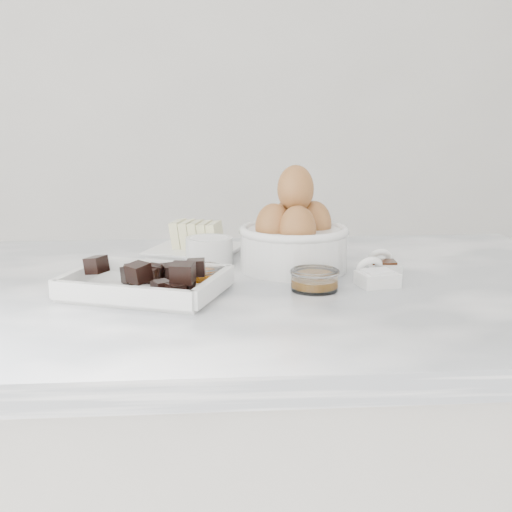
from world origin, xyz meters
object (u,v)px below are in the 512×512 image
Objects in this scene: sugar_ramekin at (209,250)px; zest_bowl at (200,275)px; butter_plate at (194,242)px; honey_bowl at (315,279)px; egg_bowl at (294,236)px; salt_spoon at (375,276)px; chocolate_dish at (145,278)px; vanilla_spoon at (382,266)px.

zest_bowl is (-0.02, -0.15, -0.01)m from sugar_ramekin.
butter_plate reaches higher than honey_bowl.
egg_bowl is 2.47× the size of honey_bowl.
egg_bowl is at bearing 96.04° from honey_bowl.
honey_bowl is (0.01, -0.14, -0.04)m from egg_bowl.
butter_plate is 2.48× the size of salt_spoon.
salt_spoon is at bearing -31.68° from sugar_ramekin.
honey_bowl is 0.93× the size of salt_spoon.
butter_plate reaches higher than zest_bowl.
chocolate_dish is 3.36× the size of salt_spoon.
salt_spoon is (0.10, 0.03, -0.00)m from honey_bowl.
honey_bowl is at bearing -55.92° from butter_plate.
egg_bowl is 0.17m from salt_spoon.
honey_bowl is (0.26, 0.00, -0.01)m from chocolate_dish.
vanilla_spoon is (0.40, 0.10, -0.01)m from chocolate_dish.
vanilla_spoon is at bearing -15.89° from egg_bowl.
butter_plate is at bearing 138.96° from salt_spoon.
zest_bowl is at bearing 24.82° from chocolate_dish.
honey_bowl is 0.17m from vanilla_spoon.
salt_spoon is (-0.03, -0.07, 0.00)m from vanilla_spoon.
butter_plate reaches higher than sugar_ramekin.
salt_spoon reaches higher than zest_bowl.
egg_bowl is at bearing 164.11° from vanilla_spoon.
vanilla_spoon is at bearing -17.34° from sugar_ramekin.
egg_bowl is at bearing 136.10° from salt_spoon.
vanilla_spoon is (0.33, -0.19, -0.01)m from butter_plate.
vanilla_spoon is (0.15, -0.04, -0.05)m from egg_bowl.
zest_bowl is 0.28m from salt_spoon.
egg_bowl is 2.31× the size of salt_spoon.
honey_bowl is 0.18m from zest_bowl.
butter_plate reaches higher than vanilla_spoon.
zest_bowl is 0.32m from vanilla_spoon.
zest_bowl is (0.01, -0.24, -0.01)m from butter_plate.
honey_bowl is 1.08× the size of vanilla_spoon.
butter_plate reaches higher than chocolate_dish.
zest_bowl is (0.08, 0.04, -0.01)m from chocolate_dish.
butter_plate is 1.08× the size of egg_bowl.
butter_plate is 0.24m from zest_bowl.
zest_bowl is at bearing 177.49° from salt_spoon.
egg_bowl is 0.16m from vanilla_spoon.
chocolate_dish is at bearing -166.13° from vanilla_spoon.
sugar_ramekin reaches higher than vanilla_spoon.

